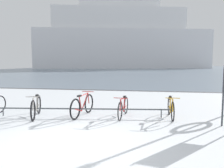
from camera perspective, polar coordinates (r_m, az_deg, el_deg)
name	(u,v)px	position (r m, az deg, el deg)	size (l,w,h in m)	color
ground	(142,70)	(58.56, 7.80, 3.65)	(80.00, 132.00, 0.08)	silver
bike_rack	(81,109)	(7.76, -8.12, -6.49)	(6.16, 0.82, 0.31)	#4C5156
bicycle_1	(36,107)	(8.05, -19.20, -5.66)	(0.67, 1.69, 0.80)	black
bicycle_2	(83,106)	(7.85, -7.68, -5.59)	(0.47, 1.79, 0.83)	black
bicycle_3	(123,107)	(7.65, 2.95, -6.08)	(0.46, 1.65, 0.74)	black
bicycle_4	(171,108)	(7.76, 15.10, -6.03)	(0.46, 1.62, 0.77)	black
ferry_ship	(121,40)	(74.89, 2.44, 11.44)	(57.82, 25.80, 28.38)	white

